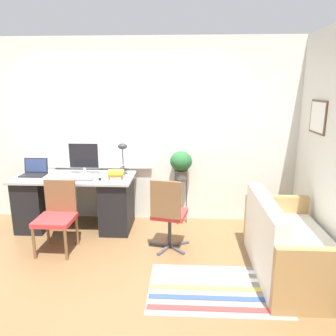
{
  "coord_description": "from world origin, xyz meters",
  "views": [
    {
      "loc": [
        0.86,
        -4.02,
        2.02
      ],
      "look_at": [
        0.64,
        0.18,
        0.96
      ],
      "focal_mm": 35.0,
      "sensor_mm": 36.0,
      "label": 1
    }
  ],
  "objects_px": {
    "laptop": "(34,172)",
    "office_chair_swivel": "(168,213)",
    "keyboard": "(77,180)",
    "couch_loveseat": "(288,248)",
    "monitor": "(84,157)",
    "plant_stand": "(181,187)",
    "potted_plant": "(181,163)",
    "desk_lamp": "(123,150)",
    "mouse": "(100,179)",
    "desk_chair_wooden": "(57,215)",
    "book_stack": "(116,174)"
  },
  "relations": [
    {
      "from": "laptop",
      "to": "mouse",
      "type": "relative_size",
      "value": 4.92
    },
    {
      "from": "monitor",
      "to": "desk_lamp",
      "type": "height_order",
      "value": "monitor"
    },
    {
      "from": "desk_chair_wooden",
      "to": "potted_plant",
      "type": "xyz_separation_m",
      "value": [
        1.53,
        0.91,
        0.46
      ]
    },
    {
      "from": "laptop",
      "to": "mouse",
      "type": "bearing_deg",
      "value": -12.02
    },
    {
      "from": "desk_chair_wooden",
      "to": "potted_plant",
      "type": "bearing_deg",
      "value": 31.77
    },
    {
      "from": "monitor",
      "to": "book_stack",
      "type": "distance_m",
      "value": 0.56
    },
    {
      "from": "keyboard",
      "to": "potted_plant",
      "type": "bearing_deg",
      "value": 17.31
    },
    {
      "from": "laptop",
      "to": "monitor",
      "type": "xyz_separation_m",
      "value": [
        0.72,
        0.06,
        0.2
      ]
    },
    {
      "from": "mouse",
      "to": "plant_stand",
      "type": "height_order",
      "value": "mouse"
    },
    {
      "from": "monitor",
      "to": "plant_stand",
      "type": "relative_size",
      "value": 0.67
    },
    {
      "from": "office_chair_swivel",
      "to": "couch_loveseat",
      "type": "distance_m",
      "value": 1.43
    },
    {
      "from": "mouse",
      "to": "desk_lamp",
      "type": "height_order",
      "value": "desk_lamp"
    },
    {
      "from": "laptop",
      "to": "couch_loveseat",
      "type": "xyz_separation_m",
      "value": [
        3.3,
        -1.11,
        -0.54
      ]
    },
    {
      "from": "monitor",
      "to": "plant_stand",
      "type": "bearing_deg",
      "value": 5.85
    },
    {
      "from": "keyboard",
      "to": "couch_loveseat",
      "type": "bearing_deg",
      "value": -18.63
    },
    {
      "from": "keyboard",
      "to": "couch_loveseat",
      "type": "relative_size",
      "value": 0.28
    },
    {
      "from": "laptop",
      "to": "potted_plant",
      "type": "relative_size",
      "value": 0.85
    },
    {
      "from": "plant_stand",
      "to": "couch_loveseat",
      "type": "bearing_deg",
      "value": -47.65
    },
    {
      "from": "monitor",
      "to": "plant_stand",
      "type": "xyz_separation_m",
      "value": [
        1.38,
        0.14,
        -0.46
      ]
    },
    {
      "from": "desk_lamp",
      "to": "book_stack",
      "type": "distance_m",
      "value": 0.4
    },
    {
      "from": "mouse",
      "to": "potted_plant",
      "type": "relative_size",
      "value": 0.17
    },
    {
      "from": "potted_plant",
      "to": "laptop",
      "type": "bearing_deg",
      "value": -174.42
    },
    {
      "from": "keyboard",
      "to": "desk_chair_wooden",
      "type": "height_order",
      "value": "desk_chair_wooden"
    },
    {
      "from": "couch_loveseat",
      "to": "potted_plant",
      "type": "distance_m",
      "value": 1.89
    },
    {
      "from": "keyboard",
      "to": "couch_loveseat",
      "type": "height_order",
      "value": "couch_loveseat"
    },
    {
      "from": "laptop",
      "to": "monitor",
      "type": "bearing_deg",
      "value": 5.04
    },
    {
      "from": "plant_stand",
      "to": "potted_plant",
      "type": "bearing_deg",
      "value": 0.0
    },
    {
      "from": "couch_loveseat",
      "to": "potted_plant",
      "type": "relative_size",
      "value": 3.67
    },
    {
      "from": "monitor",
      "to": "desk_lamp",
      "type": "relative_size",
      "value": 1.03
    },
    {
      "from": "laptop",
      "to": "office_chair_swivel",
      "type": "xyz_separation_m",
      "value": [
        1.96,
        -0.65,
        -0.33
      ]
    },
    {
      "from": "potted_plant",
      "to": "desk_lamp",
      "type": "bearing_deg",
      "value": -175.28
    },
    {
      "from": "keyboard",
      "to": "book_stack",
      "type": "height_order",
      "value": "book_stack"
    },
    {
      "from": "desk_lamp",
      "to": "desk_chair_wooden",
      "type": "height_order",
      "value": "desk_lamp"
    },
    {
      "from": "desk_lamp",
      "to": "mouse",
      "type": "bearing_deg",
      "value": -126.17
    },
    {
      "from": "laptop",
      "to": "keyboard",
      "type": "bearing_deg",
      "value": -18.29
    },
    {
      "from": "desk_lamp",
      "to": "couch_loveseat",
      "type": "height_order",
      "value": "desk_lamp"
    },
    {
      "from": "laptop",
      "to": "couch_loveseat",
      "type": "relative_size",
      "value": 0.23
    },
    {
      "from": "desk_lamp",
      "to": "desk_chair_wooden",
      "type": "bearing_deg",
      "value": -129.55
    },
    {
      "from": "desk_chair_wooden",
      "to": "laptop",
      "type": "bearing_deg",
      "value": 130.26
    },
    {
      "from": "monitor",
      "to": "keyboard",
      "type": "height_order",
      "value": "monitor"
    },
    {
      "from": "keyboard",
      "to": "book_stack",
      "type": "relative_size",
      "value": 1.84
    },
    {
      "from": "keyboard",
      "to": "couch_loveseat",
      "type": "xyz_separation_m",
      "value": [
        2.6,
        -0.88,
        -0.49
      ]
    },
    {
      "from": "mouse",
      "to": "potted_plant",
      "type": "distance_m",
      "value": 1.18
    },
    {
      "from": "keyboard",
      "to": "plant_stand",
      "type": "distance_m",
      "value": 1.48
    },
    {
      "from": "monitor",
      "to": "desk_lamp",
      "type": "bearing_deg",
      "value": 7.58
    },
    {
      "from": "monitor",
      "to": "desk_chair_wooden",
      "type": "distance_m",
      "value": 0.96
    },
    {
      "from": "mouse",
      "to": "potted_plant",
      "type": "bearing_deg",
      "value": 20.98
    },
    {
      "from": "laptop",
      "to": "book_stack",
      "type": "bearing_deg",
      "value": -6.43
    },
    {
      "from": "mouse",
      "to": "couch_loveseat",
      "type": "bearing_deg",
      "value": -21.29
    },
    {
      "from": "desk_chair_wooden",
      "to": "plant_stand",
      "type": "xyz_separation_m",
      "value": [
        1.53,
        0.91,
        0.1
      ]
    }
  ]
}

